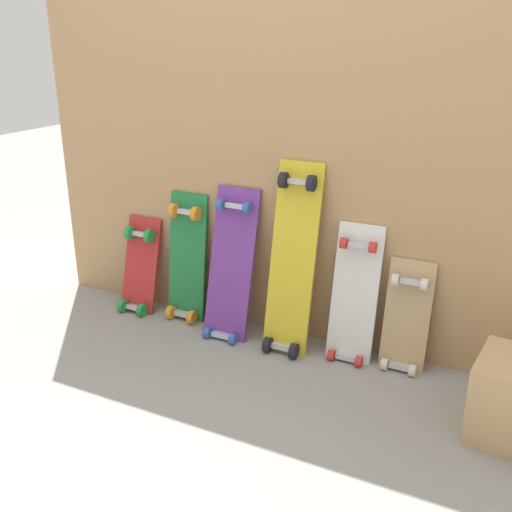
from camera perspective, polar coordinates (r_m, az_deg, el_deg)
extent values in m
plane|color=gray|center=(2.98, 0.60, -7.24)|extent=(12.00, 12.00, 0.00)
cube|color=tan|center=(2.76, 1.29, 7.76)|extent=(2.46, 0.04, 1.55)
cube|color=#B22626|center=(3.20, -11.03, -1.40)|extent=(0.20, 0.17, 0.56)
cube|color=#B7B7BF|center=(3.22, -11.62, -4.87)|extent=(0.09, 0.04, 0.03)
cube|color=#B7B7BF|center=(3.15, -10.97, 2.07)|extent=(0.09, 0.04, 0.03)
cylinder|color=#268C3F|center=(3.24, -12.69, -4.69)|extent=(0.03, 0.07, 0.07)
cylinder|color=#268C3F|center=(3.17, -10.92, -5.14)|extent=(0.03, 0.07, 0.07)
cylinder|color=#268C3F|center=(3.17, -12.06, 2.21)|extent=(0.03, 0.07, 0.07)
cylinder|color=#268C3F|center=(3.10, -10.24, 1.91)|extent=(0.03, 0.07, 0.07)
cube|color=#1E7238|center=(3.04, -6.61, -0.67)|extent=(0.21, 0.11, 0.71)
cube|color=#B7B7BF|center=(3.10, -7.02, -5.56)|extent=(0.09, 0.04, 0.03)
cube|color=#B7B7BF|center=(2.96, -6.71, 4.25)|extent=(0.09, 0.04, 0.03)
cylinder|color=orange|center=(3.12, -8.19, -5.40)|extent=(0.03, 0.07, 0.07)
cylinder|color=orange|center=(3.05, -6.17, -5.90)|extent=(0.03, 0.07, 0.07)
cylinder|color=orange|center=(2.98, -7.94, 4.35)|extent=(0.03, 0.07, 0.07)
cylinder|color=orange|center=(2.91, -5.82, 4.06)|extent=(0.03, 0.07, 0.07)
cube|color=#6B338C|center=(2.85, -2.43, -1.48)|extent=(0.23, 0.22, 0.79)
cube|color=#B7B7BF|center=(2.90, -3.32, -7.64)|extent=(0.10, 0.04, 0.03)
cube|color=#B7B7BF|center=(2.80, -1.98, 4.81)|extent=(0.10, 0.04, 0.03)
cylinder|color=#3359B2|center=(2.91, -4.70, -7.40)|extent=(0.03, 0.05, 0.05)
cylinder|color=#3359B2|center=(2.85, -2.25, -8.01)|extent=(0.03, 0.05, 0.05)
cylinder|color=#3359B2|center=(2.81, -3.41, 4.98)|extent=(0.03, 0.05, 0.05)
cylinder|color=#3359B2|center=(2.75, -0.86, 4.63)|extent=(0.03, 0.05, 0.05)
cube|color=gold|center=(2.70, 3.52, -0.93)|extent=(0.21, 0.21, 0.93)
cube|color=#B7B7BF|center=(2.77, 2.52, -8.74)|extent=(0.10, 0.04, 0.03)
cube|color=#B7B7BF|center=(2.63, 4.15, 7.16)|extent=(0.10, 0.04, 0.03)
cylinder|color=black|center=(2.78, 1.12, -8.54)|extent=(0.03, 0.07, 0.07)
cylinder|color=black|center=(2.74, 3.66, -9.12)|extent=(0.03, 0.07, 0.07)
cylinder|color=black|center=(2.64, 2.67, 7.31)|extent=(0.03, 0.07, 0.07)
cylinder|color=black|center=(2.59, 5.37, 6.99)|extent=(0.03, 0.07, 0.07)
cube|color=silver|center=(2.69, 9.42, -4.28)|extent=(0.21, 0.14, 0.69)
cube|color=#B7B7BF|center=(2.74, 8.66, -9.60)|extent=(0.09, 0.04, 0.03)
cube|color=#B7B7BF|center=(2.61, 9.90, 1.07)|extent=(0.09, 0.04, 0.03)
cylinder|color=red|center=(2.74, 7.26, -9.44)|extent=(0.03, 0.05, 0.05)
cylinder|color=red|center=(2.71, 9.86, -9.98)|extent=(0.03, 0.05, 0.05)
cylinder|color=red|center=(2.61, 8.45, 1.24)|extent=(0.03, 0.05, 0.05)
cylinder|color=red|center=(2.58, 11.17, 0.81)|extent=(0.03, 0.05, 0.05)
cube|color=tan|center=(2.68, 14.25, -6.27)|extent=(0.20, 0.12, 0.56)
cube|color=#B7B7BF|center=(2.72, 13.63, -10.27)|extent=(0.09, 0.04, 0.03)
cube|color=#B7B7BF|center=(2.61, 14.67, -2.37)|extent=(0.09, 0.04, 0.03)
cylinder|color=beige|center=(2.71, 12.28, -10.14)|extent=(0.03, 0.05, 0.05)
cylinder|color=beige|center=(2.69, 14.83, -10.63)|extent=(0.03, 0.05, 0.05)
cylinder|color=beige|center=(2.60, 13.29, -2.22)|extent=(0.03, 0.05, 0.05)
cylinder|color=beige|center=(2.58, 15.92, -2.66)|extent=(0.03, 0.05, 0.05)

